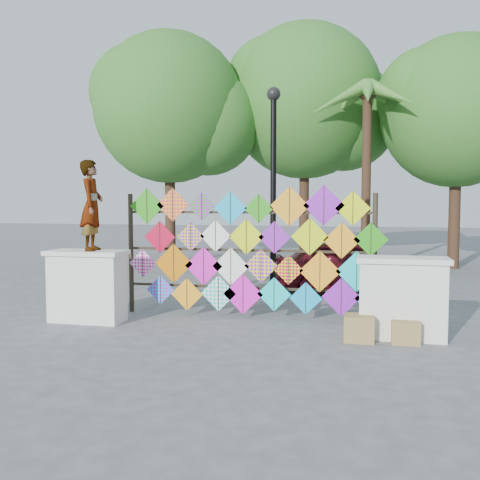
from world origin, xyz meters
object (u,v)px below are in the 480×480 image
(kite_rack, at_px, (252,253))
(sedan, at_px, (349,265))
(lamppost, at_px, (273,175))
(vendor_woman, at_px, (92,205))

(kite_rack, xyz_separation_m, sedan, (1.68, 3.36, -0.58))
(lamppost, bearing_deg, vendor_woman, -142.66)
(kite_rack, height_order, sedan, kite_rack)
(kite_rack, relative_size, vendor_woman, 3.09)
(sedan, relative_size, lamppost, 0.84)
(vendor_woman, height_order, lamppost, lamppost)
(kite_rack, xyz_separation_m, vendor_woman, (-2.70, -0.93, 0.87))
(vendor_woman, bearing_deg, lamppost, -65.43)
(vendor_woman, bearing_deg, kite_rack, -83.87)
(kite_rack, bearing_deg, lamppost, 82.03)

